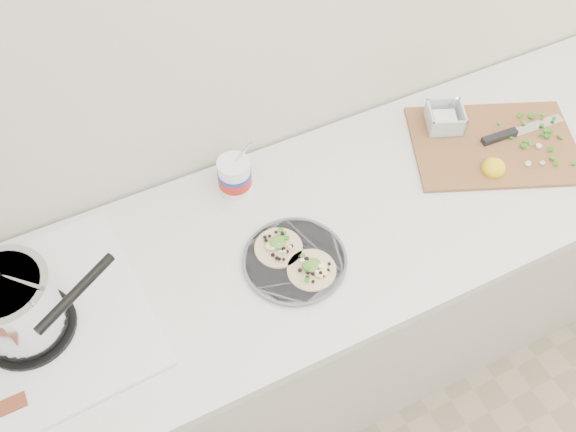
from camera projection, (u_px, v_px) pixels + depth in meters
name	position (u px, v px, depth m)	size (l,w,h in m)	color
counter	(316.00, 304.00, 2.07)	(2.44, 0.66, 0.90)	beige
stove	(20.00, 314.00, 1.45)	(0.56, 0.53, 0.26)	silver
taco_plate	(295.00, 259.00, 1.62)	(0.27, 0.27, 0.04)	#56555C
tub	(235.00, 173.00, 1.73)	(0.09, 0.09, 0.21)	white
cutboard	(491.00, 139.00, 1.87)	(0.56, 0.49, 0.07)	brown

